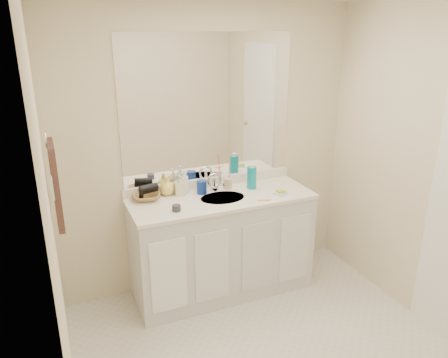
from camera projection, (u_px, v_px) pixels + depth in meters
name	position (u px, v px, depth m)	size (l,w,h in m)	color
wall_back	(209.00, 151.00, 3.70)	(2.60, 0.02, 2.40)	beige
wall_left	(55.00, 247.00, 2.10)	(0.02, 2.60, 2.40)	beige
vanity_cabinet	(222.00, 246.00, 3.73)	(1.50, 0.55, 0.85)	silver
countertop	(222.00, 198.00, 3.58)	(1.52, 0.57, 0.03)	white
backsplash	(210.00, 182.00, 3.79)	(1.52, 0.03, 0.08)	white
sink_basin	(223.00, 199.00, 3.56)	(0.37, 0.37, 0.02)	beige
faucet	(214.00, 184.00, 3.69)	(0.02, 0.02, 0.11)	silver
mirror	(209.00, 109.00, 3.58)	(1.48, 0.01, 1.20)	white
blue_mug	(202.00, 187.00, 3.62)	(0.08, 0.08, 0.11)	navy
tan_cup	(228.00, 184.00, 3.73)	(0.07, 0.07, 0.09)	beige
toothbrush	(229.00, 172.00, 3.70)	(0.01, 0.01, 0.18)	#FF438A
mouthwash_bottle	(252.00, 178.00, 3.73)	(0.08, 0.08, 0.19)	#0C8D9B
soap_dish	(281.00, 193.00, 3.63)	(0.10, 0.08, 0.01)	silver
green_soap	(281.00, 191.00, 3.62)	(0.07, 0.05, 0.02)	#B3E537
orange_comb	(264.00, 200.00, 3.50)	(0.11, 0.02, 0.00)	orange
dark_jar	(176.00, 208.00, 3.29)	(0.07, 0.07, 0.05)	#2C2C32
soap_bottle_white	(184.00, 181.00, 3.63)	(0.08, 0.08, 0.20)	white
soap_bottle_cream	(180.00, 185.00, 3.59)	(0.08, 0.08, 0.17)	beige
soap_bottle_yellow	(167.00, 186.00, 3.59)	(0.12, 0.12, 0.16)	#FBDC61
wicker_basket	(147.00, 196.00, 3.51)	(0.22, 0.22, 0.05)	#A77E43
hair_dryer	(149.00, 189.00, 3.49)	(0.07, 0.07, 0.15)	black
towel_ring	(46.00, 139.00, 2.66)	(0.11, 0.11, 0.01)	silver
hand_towel	(55.00, 185.00, 2.77)	(0.04, 0.32, 0.55)	black
switch_plate	(52.00, 188.00, 2.57)	(0.01, 0.09, 0.13)	silver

